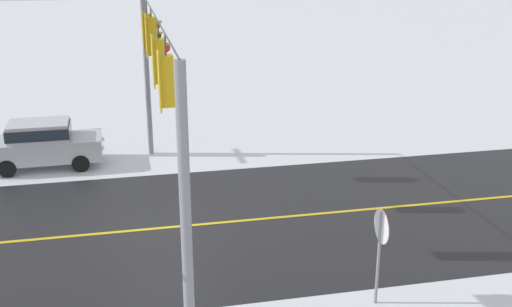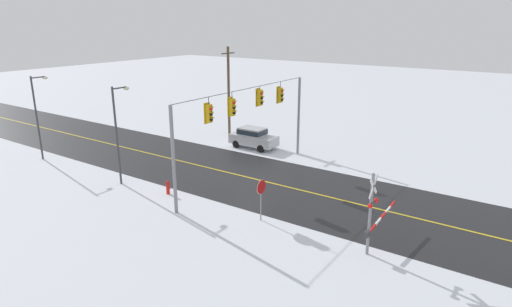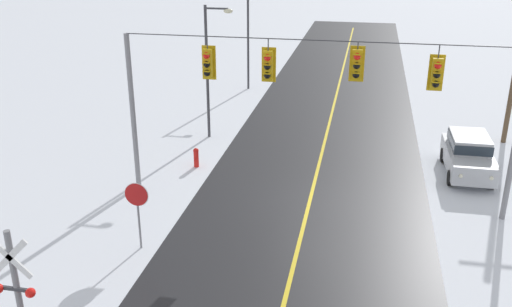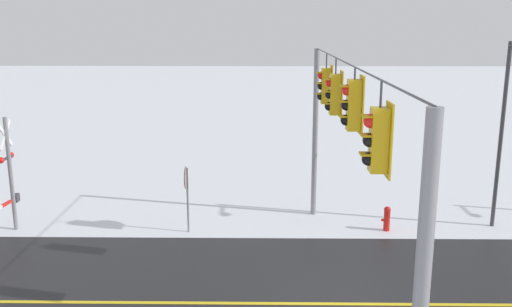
# 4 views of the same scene
# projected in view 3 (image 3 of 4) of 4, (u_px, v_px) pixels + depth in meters

# --- Properties ---
(ground_plane) EXTENTS (160.00, 160.00, 0.00)m
(ground_plane) POSITION_uv_depth(u_px,v_px,m) (310.00, 201.00, 21.81)
(ground_plane) COLOR silver
(road_asphalt) EXTENTS (9.00, 80.00, 0.01)m
(road_asphalt) POSITION_uv_depth(u_px,v_px,m) (323.00, 147.00, 27.27)
(road_asphalt) COLOR black
(road_asphalt) RESTS_ON ground
(lane_centre_line) EXTENTS (0.14, 72.00, 0.01)m
(lane_centre_line) POSITION_uv_depth(u_px,v_px,m) (323.00, 146.00, 27.27)
(lane_centre_line) COLOR gold
(lane_centre_line) RESTS_ON ground
(signal_span) EXTENTS (14.20, 0.47, 6.22)m
(signal_span) POSITION_uv_depth(u_px,v_px,m) (314.00, 91.00, 20.18)
(signal_span) COLOR gray
(signal_span) RESTS_ON ground
(stop_sign) EXTENTS (0.80, 0.09, 2.35)m
(stop_sign) POSITION_uv_depth(u_px,v_px,m) (137.00, 201.00, 17.98)
(stop_sign) COLOR gray
(stop_sign) RESTS_ON ground
(parked_car_silver) EXTENTS (1.85, 4.21, 1.74)m
(parked_car_silver) POSITION_uv_depth(u_px,v_px,m) (468.00, 153.00, 23.91)
(parked_car_silver) COLOR #B7BABF
(parked_car_silver) RESTS_ON ground
(streetlamp_near) EXTENTS (1.39, 0.28, 6.50)m
(streetlamp_near) POSITION_uv_depth(u_px,v_px,m) (211.00, 60.00, 27.13)
(streetlamp_near) COLOR #38383D
(streetlamp_near) RESTS_ON ground
(streetlamp_far) EXTENTS (1.39, 0.28, 6.50)m
(streetlamp_far) POSITION_uv_depth(u_px,v_px,m) (251.00, 29.00, 35.74)
(streetlamp_far) COLOR #38383D
(streetlamp_far) RESTS_ON ground
(fire_hydrant) EXTENTS (0.24, 0.31, 0.88)m
(fire_hydrant) POSITION_uv_depth(u_px,v_px,m) (196.00, 157.00, 24.80)
(fire_hydrant) COLOR red
(fire_hydrant) RESTS_ON ground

